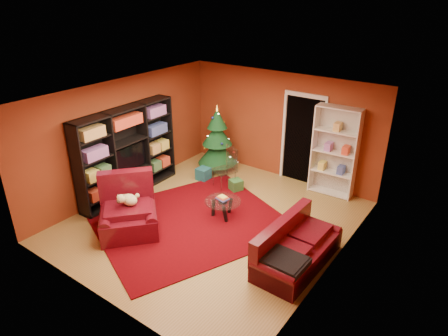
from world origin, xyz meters
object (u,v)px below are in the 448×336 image
Objects in this scene: rug at (190,222)px; gift_box_green at (236,185)px; christmas_tree at (217,139)px; media_unit at (127,152)px; coffee_table at (223,209)px; acrylic_chair at (224,170)px; armchair at (128,211)px; gift_box_teal at (203,174)px; dog at (130,200)px; white_bookshelf at (335,152)px; sofa at (299,245)px.

gift_box_green reaches higher than rug.
gift_box_green is (1.03, -0.65, -0.73)m from christmas_tree.
coffee_table is (2.35, 0.38, -0.82)m from media_unit.
rug is at bearing -55.05° from acrylic_chair.
rug is 3.94× the size of acrylic_chair.
armchair reaches higher than rug.
armchair reaches higher than gift_box_teal.
gift_box_green is 2.73m from dog.
acrylic_chair is (0.68, -0.05, 0.30)m from gift_box_teal.
coffee_table is at bearing -123.43° from white_bookshelf.
white_bookshelf is 2.83m from coffee_table.
christmas_tree is 3.25m from dog.
media_unit reaches higher than christmas_tree.
media_unit is 3.51× the size of coffee_table.
sofa is at bearing -34.06° from gift_box_green.
gift_box_teal is at bearing 179.82° from gift_box_green.
armchair reaches higher than coffee_table.
armchair is 2.91× the size of dog.
gift_box_green is 0.13× the size of white_bookshelf.
gift_box_teal is 0.75× the size of dog.
gift_box_teal is 3.76m from sofa.
christmas_tree is 2.36× the size of coffee_table.
white_bookshelf reaches higher than christmas_tree.
sofa is at bearing -81.22° from white_bookshelf.
gift_box_green is at bearing 26.11° from dog.
media_unit is at bearing -170.74° from coffee_table.
dog is at bearing -128.98° from coffee_table.
christmas_tree is at bearing 114.39° from rug.
media_unit is at bearing -146.67° from white_bookshelf.
sofa is at bearing -13.74° from coffee_table.
christmas_tree is at bearing 47.12° from dog.
gift_box_green is 0.30× the size of acrylic_chair.
rug is at bearing -88.75° from gift_box_green.
coffee_table reaches higher than rug.
white_bookshelf is 4.55m from dog.
dog is 1.90m from coffee_table.
acrylic_chair reaches higher than dog.
rug is 1.94× the size of sofa.
coffee_table is at bearing 2.41° from dog.
dog is at bearing -126.70° from white_bookshelf.
christmas_tree is (-1.07, 2.35, 0.85)m from rug.
christmas_tree reaches higher than coffee_table.
media_unit is 1.44× the size of sofa.
white_bookshelf is at bearing 59.08° from coffee_table.
acrylic_chair is at bearing 32.74° from armchair.
acrylic_chair is (0.72, -0.70, -0.41)m from christmas_tree.
armchair is 1.29× the size of acrylic_chair.
rug is 1.33m from dog.
media_unit is 2.27× the size of armchair.
rug is 13.23× the size of gift_box_green.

